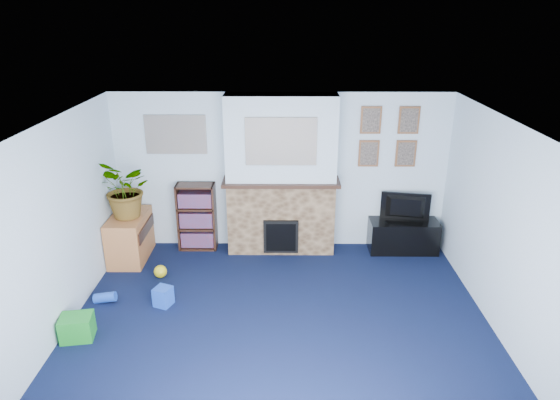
{
  "coord_description": "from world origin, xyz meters",
  "views": [
    {
      "loc": [
        0.04,
        -4.92,
        3.53
      ],
      "look_at": [
        -0.01,
        0.83,
        1.3
      ],
      "focal_mm": 32.0,
      "sensor_mm": 36.0,
      "label": 1
    }
  ],
  "objects_px": {
    "television": "(405,208)",
    "tv_stand": "(403,237)",
    "sideboard": "(130,237)",
    "bookshelf": "(197,218)"
  },
  "relations": [
    {
      "from": "tv_stand",
      "to": "sideboard",
      "type": "relative_size",
      "value": 1.17
    },
    {
      "from": "bookshelf",
      "to": "tv_stand",
      "type": "bearing_deg",
      "value": -1.38
    },
    {
      "from": "tv_stand",
      "to": "television",
      "type": "bearing_deg",
      "value": 90.0
    },
    {
      "from": "television",
      "to": "tv_stand",
      "type": "bearing_deg",
      "value": 100.12
    },
    {
      "from": "tv_stand",
      "to": "bookshelf",
      "type": "height_order",
      "value": "bookshelf"
    },
    {
      "from": "television",
      "to": "bookshelf",
      "type": "relative_size",
      "value": 0.7
    },
    {
      "from": "television",
      "to": "sideboard",
      "type": "bearing_deg",
      "value": 14.29
    },
    {
      "from": "bookshelf",
      "to": "sideboard",
      "type": "xyz_separation_m",
      "value": [
        -0.95,
        -0.36,
        -0.15
      ]
    },
    {
      "from": "sideboard",
      "to": "television",
      "type": "bearing_deg",
      "value": 4.17
    },
    {
      "from": "television",
      "to": "bookshelf",
      "type": "bearing_deg",
      "value": 9.1
    }
  ]
}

